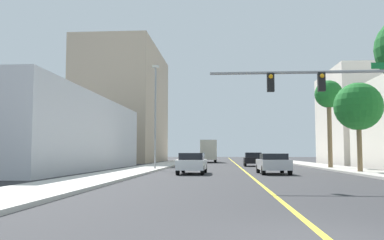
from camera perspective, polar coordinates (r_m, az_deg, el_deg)
The scene contains 15 objects.
ground at distance 49.25m, azimuth 6.24°, elevation -6.17°, with size 192.00×192.00×0.00m, color #2D2D30.
sidewalk_left at distance 49.69m, azimuth -3.85°, elevation -6.09°, with size 3.46×168.00×0.15m, color beige.
sidewalk_right at distance 50.32m, azimuth 16.21°, elevation -5.90°, with size 3.46×168.00×0.15m, color #9E9B93.
lane_marking_center at distance 49.25m, azimuth 6.24°, elevation -6.17°, with size 0.16×144.00×0.01m, color yellow.
building_left_near at distance 38.21m, azimuth -19.29°, elevation -1.77°, with size 10.22×27.20×6.23m, color silver.
building_left_far at distance 67.86m, azimuth -9.16°, elevation 1.88°, with size 10.98×22.73×17.86m, color tan.
building_right_far at distance 58.47m, azimuth 23.31°, elevation 0.30°, with size 11.15×14.07×11.96m, color silver.
traffic_signal_mast at distance 19.95m, azimuth 21.62°, elevation 3.50°, with size 9.76×0.36×5.54m.
street_lamp at distance 35.58m, azimuth -5.03°, elevation 1.18°, with size 0.56×0.28×8.79m.
palm_mid at distance 32.21m, azimuth 21.77°, elevation 1.68°, with size 3.43×3.43×6.35m.
palm_far at distance 40.24m, azimuth 18.18°, elevation 3.09°, with size 2.52×2.52×7.95m.
car_silver at distance 29.51m, azimuth 11.03°, elevation -5.83°, with size 2.07×4.13×1.42m.
car_white at distance 29.20m, azimuth 0.03°, elevation -5.88°, with size 1.92×4.49×1.45m.
car_black at distance 46.24m, azimuth 8.32°, elevation -5.31°, with size 2.04×4.36×1.49m.
delivery_truck at distance 63.71m, azimuth 2.25°, elevation -4.23°, with size 2.70×8.34×3.33m.
Camera 1 is at (-1.79, -7.20, 1.48)m, focal length 39.04 mm.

